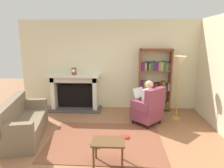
% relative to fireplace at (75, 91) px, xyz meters
% --- Properties ---
extents(ground, '(14.00, 14.00, 0.00)m').
position_rel_fireplace_xyz_m(ground, '(1.10, -2.30, -0.58)').
color(ground, '#956341').
extents(back_wall, '(5.60, 0.10, 2.70)m').
position_rel_fireplace_xyz_m(back_wall, '(1.10, 0.25, 0.77)').
color(back_wall, beige).
rests_on(back_wall, ground).
extents(side_wall_right, '(0.10, 5.20, 2.70)m').
position_rel_fireplace_xyz_m(side_wall_right, '(3.75, -1.05, 0.77)').
color(side_wall_right, beige).
rests_on(side_wall_right, ground).
extents(area_rug, '(2.40, 1.80, 0.01)m').
position_rel_fireplace_xyz_m(area_rug, '(1.10, -2.00, -0.58)').
color(area_rug, brown).
rests_on(area_rug, ground).
extents(fireplace, '(1.58, 0.64, 1.10)m').
position_rel_fireplace_xyz_m(fireplace, '(0.00, 0.00, 0.00)').
color(fireplace, '#4C4742').
rests_on(fireplace, ground).
extents(mantel_clock, '(0.14, 0.14, 0.20)m').
position_rel_fireplace_xyz_m(mantel_clock, '(0.02, -0.10, 0.62)').
color(mantel_clock, brown).
rests_on(mantel_clock, fireplace).
extents(bookshelf, '(0.94, 0.32, 1.86)m').
position_rel_fireplace_xyz_m(bookshelf, '(2.42, 0.03, 0.32)').
color(bookshelf, brown).
rests_on(bookshelf, ground).
extents(armchair_reading, '(0.89, 0.89, 0.97)m').
position_rel_fireplace_xyz_m(armchair_reading, '(2.13, -1.07, -0.16)').
color(armchair_reading, '#331E14').
rests_on(armchair_reading, ground).
extents(seated_reader, '(0.58, 0.58, 1.14)m').
position_rel_fireplace_xyz_m(seated_reader, '(2.04, -0.99, 0.04)').
color(seated_reader, silver).
rests_on(seated_reader, ground).
extents(sofa_floral, '(1.06, 1.81, 0.85)m').
position_rel_fireplace_xyz_m(sofa_floral, '(-0.73, -1.92, -0.26)').
color(sofa_floral, '#74644E').
rests_on(sofa_floral, ground).
extents(side_table, '(0.56, 0.39, 0.45)m').
position_rel_fireplace_xyz_m(side_table, '(1.23, -2.83, -0.21)').
color(side_table, brown).
rests_on(side_table, ground).
extents(scattered_books, '(0.83, 0.63, 0.03)m').
position_rel_fireplace_xyz_m(scattered_books, '(1.24, -2.07, -0.55)').
color(scattered_books, '#267233').
rests_on(scattered_books, area_rug).
extents(floor_lamp, '(0.32, 0.32, 1.71)m').
position_rel_fireplace_xyz_m(floor_lamp, '(2.92, -0.69, 0.87)').
color(floor_lamp, '#B7933F').
rests_on(floor_lamp, ground).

